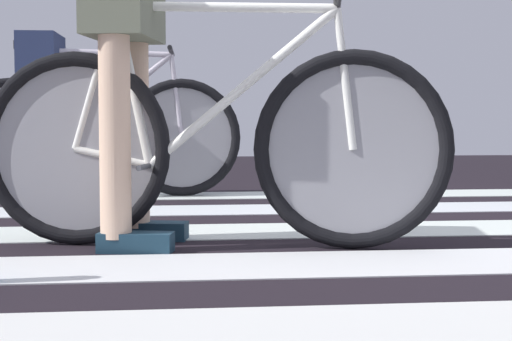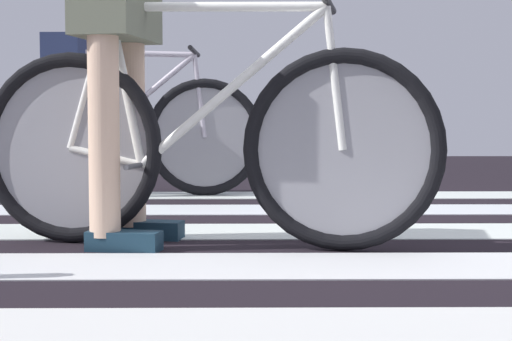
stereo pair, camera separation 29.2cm
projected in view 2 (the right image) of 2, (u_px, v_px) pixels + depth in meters
ground at (358, 247)px, 2.85m from camera, size 18.00×14.00×0.02m
crosswalk_markings at (368, 246)px, 2.80m from camera, size 5.47×4.25×0.00m
bicycle_1_of_2 at (201, 141)px, 2.78m from camera, size 1.71×0.56×0.93m
cyclist_1_of_2 at (119, 63)px, 2.82m from camera, size 0.38×0.45×1.04m
bicycle_2_of_2 at (121, 133)px, 4.68m from camera, size 1.74×0.52×0.93m
cyclist_2_of_2 at (69, 93)px, 4.66m from camera, size 0.32×0.41×0.97m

